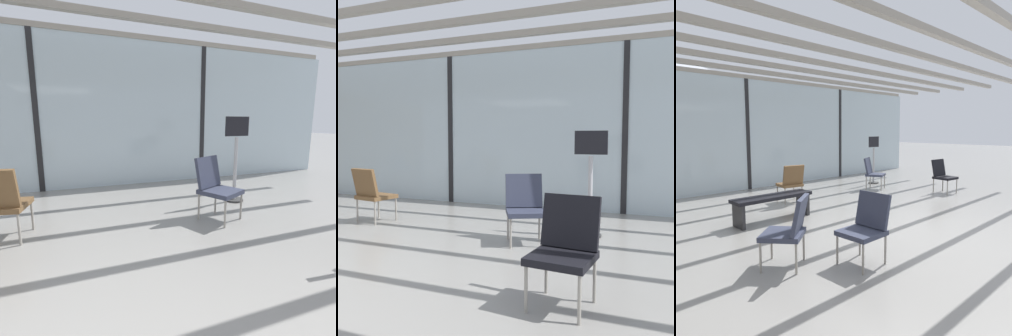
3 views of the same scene
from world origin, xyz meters
TOP-DOWN VIEW (x-y plane):
  - glass_curtain_wall at (0.00, 5.20)m, footprint 14.00×0.08m
  - window_mullion_1 at (0.00, 5.20)m, footprint 0.10×0.12m
  - window_mullion_2 at (3.50, 5.20)m, footprint 0.10×0.12m
  - parked_airplane at (-1.61, 11.39)m, footprint 11.00×4.57m
  - lounge_chair_0 at (2.48, 2.78)m, footprint 0.66×0.68m
  - lounge_chair_1 at (3.39, 1.14)m, footprint 0.53×0.57m
  - lounge_chair_5 at (-0.15, 2.94)m, footprint 0.56×0.60m
  - info_sign at (3.21, 3.37)m, footprint 0.44×0.32m

SIDE VIEW (x-z plane):
  - lounge_chair_0 at x=2.48m, z-range 0.06..0.93m
  - lounge_chair_1 at x=3.39m, z-range 0.06..0.93m
  - lounge_chair_5 at x=-0.15m, z-range 0.06..0.93m
  - info_sign at x=3.21m, z-range -0.04..1.40m
  - glass_curtain_wall at x=0.00m, z-range 0.00..3.02m
  - window_mullion_1 at x=0.00m, z-range 0.00..3.02m
  - window_mullion_2 at x=3.50m, z-range 0.00..3.02m
  - parked_airplane at x=-1.61m, z-range 0.00..4.57m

